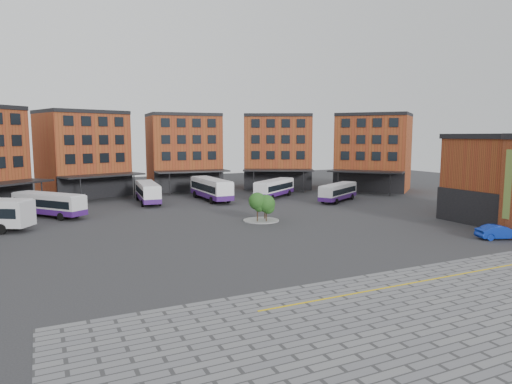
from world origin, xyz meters
name	(u,v)px	position (x,y,z in m)	size (l,w,h in m)	color
ground	(297,243)	(0.00, 0.00, 0.00)	(160.00, 160.00, 0.00)	#28282B
yellow_line	(422,281)	(2.00, -14.00, 0.03)	(26.00, 0.15, 0.02)	gold
main_building	(155,155)	(-4.77, 38.25, 7.23)	(94.14, 42.48, 14.60)	brown
tree_island	(263,205)	(2.05, 11.56, 2.03)	(4.40, 4.40, 3.61)	gray
bus_b	(49,204)	(-21.36, 26.10, 1.67)	(8.75, 10.11, 3.07)	silver
bus_c	(148,192)	(-7.24, 32.95, 1.71)	(3.60, 11.42, 3.16)	white
bus_d	(211,189)	(2.64, 31.68, 1.90)	(3.22, 12.45, 3.50)	white
bus_e	(275,188)	(13.33, 29.96, 1.64)	(10.08, 8.43, 3.03)	white
bus_f	(338,192)	(20.43, 21.80, 1.52)	(9.72, 7.11, 2.81)	silver
blue_car	(499,232)	(19.22, -7.29, 0.73)	(1.55, 4.44, 1.46)	#0B2693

